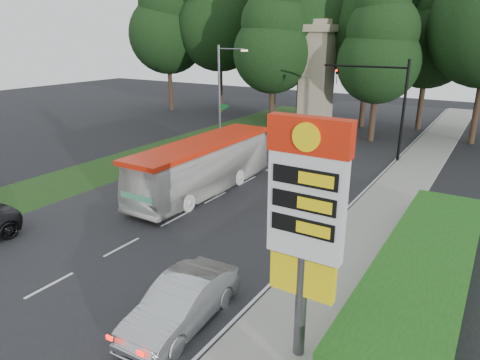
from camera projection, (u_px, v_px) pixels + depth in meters
The scene contains 18 objects.
ground at pixel (37, 292), 15.17m from camera, with size 120.00×120.00×0.00m, color black.
road_surface at pixel (225, 193), 24.83m from camera, with size 14.00×80.00×0.02m, color black.
sidewalk_right at pixel (372, 224), 20.55m from camera, with size 3.00×80.00×0.12m, color gray.
grass_verge_left at pixel (169, 149), 34.41m from camera, with size 5.00×50.00×0.02m, color #193814.
hedge at pixel (425, 267), 15.66m from camera, with size 3.00×14.00×1.20m, color #175216.
gas_station_pylon at pixel (306, 211), 10.75m from camera, with size 2.10×0.45×6.85m.
traffic_signal_mast at pixel (386, 95), 30.15m from camera, with size 6.10×0.35×7.20m.
streetlight_signs at pixel (222, 90), 34.96m from camera, with size 2.75×0.98×8.00m.
monument at pixel (317, 77), 38.69m from camera, with size 3.00×3.00×10.05m.
tree_far_west at pixel (167, 18), 49.33m from camera, with size 8.96×8.96×17.60m.
tree_west_mid at pixel (219, 7), 47.62m from camera, with size 9.80×9.80×19.25m.
tree_west_near at pixel (275, 23), 46.76m from camera, with size 8.40×8.40×16.50m.
tree_center_right at pixel (372, 9), 39.32m from camera, with size 9.24×9.24×18.15m.
tree_east_near at pixel (431, 24), 38.85m from camera, with size 8.12×8.12×15.95m.
tree_monument_left at pixel (273, 36), 38.74m from camera, with size 7.28×7.28×14.30m.
tree_monument_right at pixel (380, 44), 34.60m from camera, with size 6.72×6.72×13.20m.
transit_bus at pixel (203, 167), 24.57m from camera, with size 2.53×10.80×3.01m, color silver.
sedan_silver at pixel (182, 303), 13.28m from camera, with size 1.63×4.68×1.54m, color #9FA1A6.
Camera 1 is at (13.04, -7.32, 8.63)m, focal length 32.00 mm.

